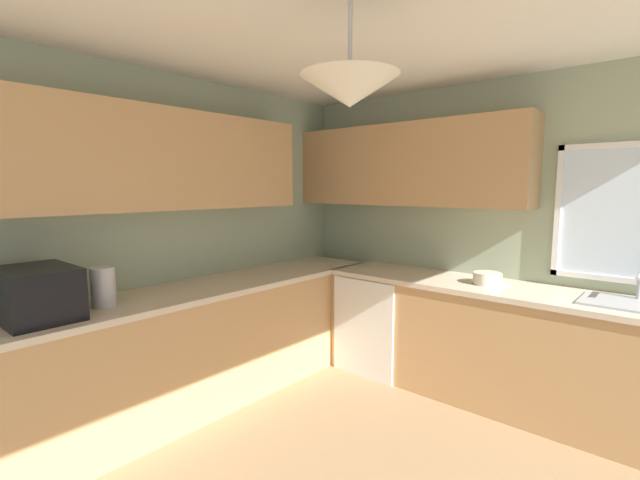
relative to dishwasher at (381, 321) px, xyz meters
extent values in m
cube|color=#9EAD8E|center=(0.87, 0.37, 0.81)|extent=(3.80, 0.06, 2.45)
cube|color=#9EAD8E|center=(-1.00, -1.65, 0.81)|extent=(0.06, 4.10, 2.45)
cube|color=white|center=(1.30, 0.33, 1.02)|extent=(0.04, 0.04, 0.95)
cube|color=tan|center=(-0.81, -1.85, 1.38)|extent=(0.32, 2.78, 0.70)
cube|color=tan|center=(0.10, 0.18, 1.38)|extent=(2.14, 0.32, 0.70)
cylinder|color=#B7B7BC|center=(0.87, -1.65, 1.86)|extent=(0.02, 0.02, 0.35)
cone|color=silver|center=(0.87, -1.65, 1.61)|extent=(0.44, 0.44, 0.14)
cube|color=tan|center=(-0.66, -1.65, 0.00)|extent=(0.62, 3.68, 0.84)
cube|color=beige|center=(-0.66, -1.65, 0.44)|extent=(0.65, 3.71, 0.04)
cube|color=tan|center=(1.08, 0.03, 0.00)|extent=(2.86, 0.62, 0.84)
cube|color=beige|center=(1.08, 0.03, 0.44)|extent=(2.89, 0.65, 0.04)
cube|color=white|center=(0.00, 0.00, 0.00)|extent=(0.60, 0.60, 0.84)
cube|color=black|center=(-0.66, -2.47, 0.61)|extent=(0.48, 0.36, 0.29)
cylinder|color=#B7B7BC|center=(-0.64, -2.12, 0.59)|extent=(0.14, 0.14, 0.25)
cube|color=#9EA0A5|center=(1.83, 0.03, 0.47)|extent=(0.59, 0.40, 0.02)
cylinder|color=#B7B7BC|center=(1.83, 0.19, 0.55)|extent=(0.03, 0.03, 0.18)
cylinder|color=#B7B7BC|center=(1.83, 0.09, 0.64)|extent=(0.02, 0.20, 0.02)
cylinder|color=beige|center=(0.91, 0.03, 0.51)|extent=(0.21, 0.21, 0.09)
camera|label=1|loc=(2.07, -3.24, 1.20)|focal=24.59mm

